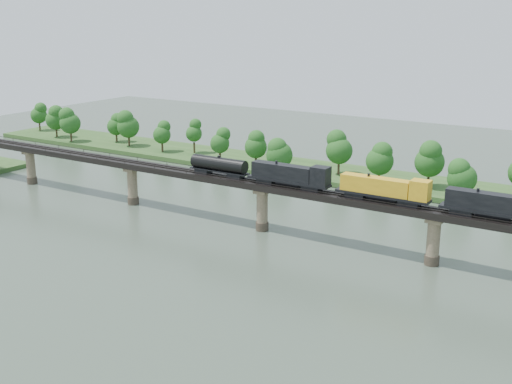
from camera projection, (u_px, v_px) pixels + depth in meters
The scene contains 6 objects.
ground at pixel (182, 273), 124.94m from camera, with size 400.00×400.00×0.00m, color #344336.
far_bank at pixel (357, 177), 194.16m from camera, with size 300.00×24.00×1.60m, color #294B1E.
bridge at pixel (262, 208), 147.98m from camera, with size 236.00×30.00×11.50m.
bridge_superstructure at pixel (262, 181), 146.27m from camera, with size 220.00×4.90×0.75m.
far_treeline at pixel (327, 151), 192.53m from camera, with size 289.06×17.54×13.60m.
freight_train at pixel (350, 184), 134.58m from camera, with size 80.61×3.14×5.55m.
Camera 1 is at (73.70, -90.81, 48.88)m, focal length 45.00 mm.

